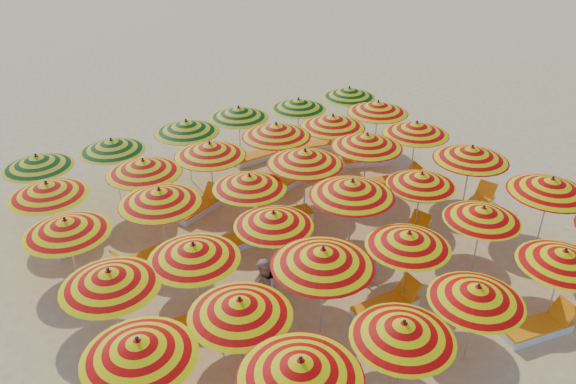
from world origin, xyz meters
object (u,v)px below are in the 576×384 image
object	(u,v)px
umbrella_2	(403,330)
umbrella_30	(37,162)
umbrella_20	(249,182)
lounger_13	(254,157)
beachgoer_a	(373,262)
lounger_3	(407,238)
lounger_10	(199,208)
umbrella_24	(47,189)
umbrella_26	(210,149)
umbrella_22	(367,141)
lounger_7	(284,216)
umbrella_18	(66,226)
lounger_14	(312,146)
umbrella_3	(477,294)
umbrella_14	(274,219)
lounger_1	(387,305)
lounger_6	(237,241)
umbrella_1	(301,369)
umbrella_19	(160,196)
umbrella_29	(378,107)
lounger_5	(145,260)
umbrella_4	(564,257)
umbrella_6	(138,348)
umbrella_25	(144,167)
umbrella_31	(112,145)
lounger_8	(396,181)
umbrella_21	(305,157)
lounger_11	(291,179)
umbrella_15	(352,188)
umbrella_32	(186,127)
umbrella_13	(194,251)
umbrella_11	(551,186)
lounger_12	(364,160)
umbrella_27	(276,130)
umbrella_34	(298,104)
lounger_9	(79,241)
umbrella_7	(240,307)
umbrella_10	(483,214)
umbrella_35	(349,92)
umbrella_28	(333,121)
umbrella_12	(109,278)
lounger_4	(476,205)
umbrella_9	(409,240)
umbrella_8	(323,257)

from	to	relation	value
umbrella_2	umbrella_30	world-z (taller)	umbrella_30
umbrella_20	lounger_13	bearing A→B (deg)	61.44
lounger_13	beachgoer_a	bearing A→B (deg)	79.57
lounger_3	lounger_10	world-z (taller)	same
umbrella_24	umbrella_26	bearing A→B (deg)	-0.92
umbrella_22	lounger_7	distance (m)	3.51
umbrella_18	lounger_14	size ratio (longest dim) A/B	1.50
umbrella_3	umbrella_20	distance (m)	6.81
umbrella_14	lounger_1	world-z (taller)	umbrella_14
lounger_6	lounger_10	distance (m)	2.31
umbrella_1	umbrella_19	size ratio (longest dim) A/B	1.10
umbrella_29	lounger_5	world-z (taller)	umbrella_29
umbrella_4	umbrella_6	xyz separation A→B (m)	(-9.04, 2.07, 0.10)
umbrella_1	umbrella_25	distance (m)	8.77
umbrella_31	lounger_8	bearing A→B (deg)	-25.04
umbrella_21	lounger_11	bearing A→B (deg)	68.39
umbrella_15	umbrella_25	xyz separation A→B (m)	(-4.26, 4.24, -0.09)
umbrella_32	umbrella_13	bearing A→B (deg)	-110.72
umbrella_11	lounger_7	distance (m)	7.59
lounger_12	umbrella_2	bearing A→B (deg)	78.15
umbrella_27	lounger_3	world-z (taller)	umbrella_27
lounger_12	beachgoer_a	distance (m)	7.15
umbrella_34	lounger_9	xyz separation A→B (m)	(-8.77, -2.18, -1.79)
umbrella_7	lounger_1	xyz separation A→B (m)	(3.99, 0.13, -1.80)
umbrella_10	umbrella_35	size ratio (longest dim) A/B	0.97
umbrella_7	umbrella_10	distance (m)	6.95
umbrella_28	lounger_6	xyz separation A→B (m)	(-4.80, -2.19, -1.93)
umbrella_6	umbrella_35	size ratio (longest dim) A/B	1.01
umbrella_10	umbrella_12	xyz separation A→B (m)	(-8.89, 2.03, 0.15)
umbrella_15	umbrella_35	distance (m)	8.14
umbrella_19	lounger_4	size ratio (longest dim) A/B	1.35
umbrella_13	umbrella_21	bearing A→B (deg)	29.26
umbrella_19	lounger_7	world-z (taller)	umbrella_19
umbrella_4	umbrella_26	distance (m)	10.05
umbrella_15	lounger_8	distance (m)	5.02
umbrella_14	lounger_9	distance (m)	6.12
lounger_3	lounger_9	world-z (taller)	same
umbrella_6	umbrella_9	xyz separation A→B (m)	(6.53, 0.24, -0.09)
lounger_3	lounger_14	distance (m)	6.92
umbrella_8	umbrella_15	world-z (taller)	umbrella_15
umbrella_12	lounger_14	world-z (taller)	umbrella_12
umbrella_9	lounger_3	world-z (taller)	umbrella_9
umbrella_15	umbrella_28	world-z (taller)	umbrella_15
umbrella_7	umbrella_30	world-z (taller)	umbrella_7
umbrella_6	lounger_10	size ratio (longest dim) A/B	1.49
lounger_3	umbrella_2	bearing A→B (deg)	-150.33
umbrella_9	umbrella_34	world-z (taller)	umbrella_34
umbrella_27	umbrella_6	bearing A→B (deg)	-134.36
lounger_11	beachgoer_a	xyz separation A→B (m)	(-1.12, -5.84, 0.56)
lounger_6	lounger_9	size ratio (longest dim) A/B	0.97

